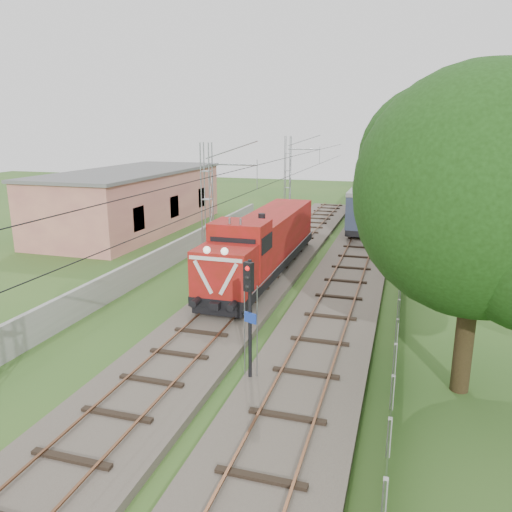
% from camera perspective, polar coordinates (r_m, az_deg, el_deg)
% --- Properties ---
extents(ground, '(140.00, 140.00, 0.00)m').
position_cam_1_polar(ground, '(18.78, -10.82, -13.84)').
color(ground, '#2F5720').
rests_on(ground, ground).
extents(track_main, '(4.20, 70.00, 0.45)m').
position_cam_1_polar(track_main, '(24.53, -3.27, -6.15)').
color(track_main, '#6B6054').
rests_on(track_main, ground).
extents(track_side, '(4.20, 80.00, 0.45)m').
position_cam_1_polar(track_side, '(35.71, 11.58, 0.23)').
color(track_side, '#6B6054').
rests_on(track_side, ground).
extents(catenary, '(3.31, 70.00, 8.00)m').
position_cam_1_polar(catenary, '(29.08, -5.47, 5.00)').
color(catenary, gray).
rests_on(catenary, ground).
extents(boundary_wall, '(0.25, 40.00, 1.50)m').
position_cam_1_polar(boundary_wall, '(31.28, -11.36, -0.73)').
color(boundary_wall, '#9E9E99').
rests_on(boundary_wall, ground).
extents(station_building, '(8.40, 20.40, 5.22)m').
position_cam_1_polar(station_building, '(45.28, -13.89, 6.26)').
color(station_building, tan).
rests_on(station_building, ground).
extents(fence, '(0.12, 32.00, 1.20)m').
position_cam_1_polar(fence, '(19.36, 15.59, -11.24)').
color(fence, black).
rests_on(fence, ground).
extents(locomotive, '(2.81, 16.06, 4.08)m').
position_cam_1_polar(locomotive, '(29.79, 0.89, 1.54)').
color(locomotive, black).
rests_on(locomotive, ground).
extents(coach_rake, '(2.89, 64.36, 3.34)m').
position_cam_1_polar(coach_rake, '(70.47, 14.56, 8.89)').
color(coach_rake, black).
rests_on(coach_rake, ground).
extents(signal_post, '(0.48, 0.39, 4.57)m').
position_cam_1_polar(signal_post, '(16.90, -0.77, -5.20)').
color(signal_post, black).
rests_on(signal_post, ground).
extents(tree_a, '(8.38, 7.98, 10.86)m').
position_cam_1_polar(tree_a, '(17.22, 24.64, 6.32)').
color(tree_a, '#3D2F19').
rests_on(tree_a, ground).
extents(tree_b, '(8.34, 7.94, 10.81)m').
position_cam_1_polar(tree_b, '(32.61, 24.68, 9.57)').
color(tree_b, '#3D2F19').
rests_on(tree_b, ground).
extents(tree_c, '(7.47, 7.11, 9.68)m').
position_cam_1_polar(tree_c, '(48.01, 21.44, 10.24)').
color(tree_c, '#3D2F19').
rests_on(tree_c, ground).
extents(tree_d, '(7.65, 7.28, 9.91)m').
position_cam_1_polar(tree_d, '(53.19, 22.36, 10.64)').
color(tree_d, '#3D2F19').
rests_on(tree_d, ground).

